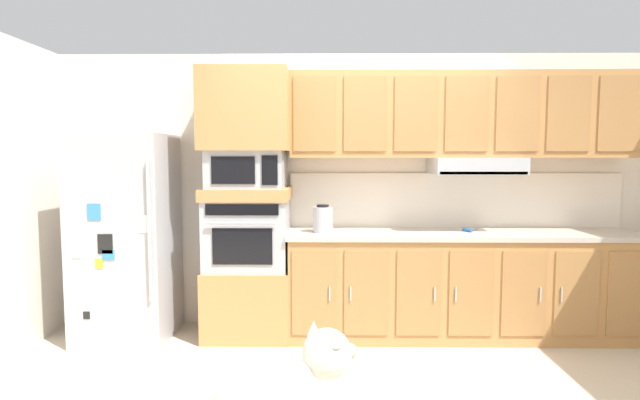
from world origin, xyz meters
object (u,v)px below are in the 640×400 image
at_px(built_in_oven, 248,234).
at_px(microwave, 247,169).
at_px(screwdriver, 468,230).
at_px(electric_kettle, 323,219).
at_px(dog, 281,385).
at_px(refrigerator, 127,237).

bearing_deg(built_in_oven, microwave, -0.77).
bearing_deg(microwave, screwdriver, 0.52).
xyz_separation_m(built_in_oven, electric_kettle, (0.65, -0.05, 0.13)).
distance_m(built_in_oven, electric_kettle, 0.67).
relative_size(screwdriver, electric_kettle, 0.69).
distance_m(screwdriver, electric_kettle, 1.27).
bearing_deg(dog, refrigerator, 90.15).
bearing_deg(microwave, refrigerator, -176.27).
relative_size(refrigerator, electric_kettle, 7.33).
bearing_deg(refrigerator, electric_kettle, 0.69).
distance_m(built_in_oven, microwave, 0.56).
bearing_deg(electric_kettle, refrigerator, -179.31).
bearing_deg(dog, screwdriver, 13.46).
bearing_deg(electric_kettle, dog, -96.00).
relative_size(refrigerator, dog, 2.04).
xyz_separation_m(built_in_oven, screwdriver, (1.92, 0.02, 0.03)).
bearing_deg(dog, electric_kettle, 44.80).
bearing_deg(microwave, electric_kettle, -4.13).
relative_size(refrigerator, microwave, 2.73).
xyz_separation_m(screwdriver, electric_kettle, (-1.27, -0.06, 0.10)).
height_order(refrigerator, microwave, refrigerator).
bearing_deg(electric_kettle, screwdriver, 2.92).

